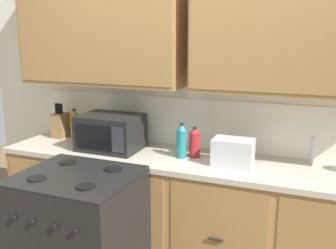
# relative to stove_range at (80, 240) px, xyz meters

# --- Properties ---
(wall_unit) EXTENTS (4.05, 0.40, 2.46)m
(wall_unit) POSITION_rel_stove_range_xyz_m (0.50, 0.83, 1.19)
(wall_unit) COLOR silver
(wall_unit) RESTS_ON ground_plane
(counter_run) EXTENTS (2.88, 0.64, 0.92)m
(counter_run) POSITION_rel_stove_range_xyz_m (0.50, 0.63, 0.00)
(counter_run) COLOR black
(counter_run) RESTS_ON ground_plane
(stove_range) EXTENTS (0.76, 0.68, 0.95)m
(stove_range) POSITION_rel_stove_range_xyz_m (0.00, 0.00, 0.00)
(stove_range) COLOR black
(stove_range) RESTS_ON ground_plane
(microwave) EXTENTS (0.48, 0.37, 0.28)m
(microwave) POSITION_rel_stove_range_xyz_m (-0.10, 0.62, 0.59)
(microwave) COLOR black
(microwave) RESTS_ON counter_run
(toaster) EXTENTS (0.28, 0.18, 0.19)m
(toaster) POSITION_rel_stove_range_xyz_m (0.89, 0.60, 0.55)
(toaster) COLOR #B7B7BC
(toaster) RESTS_ON counter_run
(knife_block) EXTENTS (0.11, 0.14, 0.31)m
(knife_block) POSITION_rel_stove_range_xyz_m (-0.70, 0.77, 0.57)
(knife_block) COLOR olive
(knife_block) RESTS_ON counter_run
(sink_faucet) EXTENTS (0.02, 0.02, 0.20)m
(sink_faucet) POSITION_rel_stove_range_xyz_m (1.41, 0.84, 0.55)
(sink_faucet) COLOR #B2B5BA
(sink_faucet) RESTS_ON counter_run
(bottle_amber) EXTENTS (0.08, 0.08, 0.27)m
(bottle_amber) POSITION_rel_stove_range_xyz_m (-0.54, 0.76, 0.59)
(bottle_amber) COLOR #9E6619
(bottle_amber) RESTS_ON counter_run
(bottle_teal) EXTENTS (0.08, 0.08, 0.26)m
(bottle_teal) POSITION_rel_stove_range_xyz_m (0.50, 0.62, 0.58)
(bottle_teal) COLOR #1E707A
(bottle_teal) RESTS_ON counter_run
(bottle_red) EXTENTS (0.08, 0.08, 0.23)m
(bottle_red) POSITION_rel_stove_range_xyz_m (0.59, 0.67, 0.57)
(bottle_red) COLOR maroon
(bottle_red) RESTS_ON counter_run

